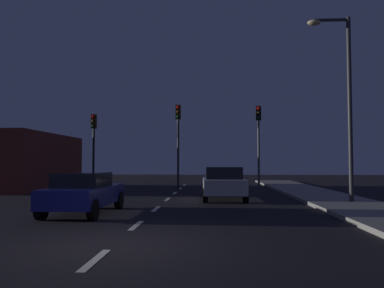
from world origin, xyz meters
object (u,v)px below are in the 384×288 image
Objects in this scene: traffic_signal_center at (178,131)px; street_lamp_right at (343,92)px; traffic_signal_left at (94,137)px; car_adjacent_lane at (84,192)px; traffic_signal_right at (259,131)px; car_stopped_ahead at (223,183)px.

street_lamp_right reaches higher than traffic_signal_center.
car_adjacent_lane is at bearing -74.30° from traffic_signal_left.
car_adjacent_lane is at bearing -122.79° from traffic_signal_right.
car_adjacent_lane is at bearing -101.19° from traffic_signal_center.
traffic_signal_left is 0.90× the size of traffic_signal_center.
car_adjacent_lane is 0.54× the size of street_lamp_right.
car_adjacent_lane is at bearing -161.75° from street_lamp_right.
car_adjacent_lane is (3.16, -11.25, -2.65)m from traffic_signal_left.
street_lamp_right reaches higher than traffic_signal_right.
car_stopped_ahead is (8.02, -5.85, -2.59)m from traffic_signal_left.
car_stopped_ahead is at bearing -65.79° from traffic_signal_center.
traffic_signal_center reaches higher than traffic_signal_right.
traffic_signal_center is 0.69× the size of street_lamp_right.
traffic_signal_left is 10.26m from car_stopped_ahead.
traffic_signal_center is 1.02× the size of traffic_signal_right.
traffic_signal_left is 1.10× the size of car_stopped_ahead.
traffic_signal_left is at bearing -179.99° from traffic_signal_center.
traffic_signal_right is at bearing 67.76° from car_stopped_ahead.
car_stopped_ahead is 6.63m from street_lamp_right.
traffic_signal_left is 15.29m from street_lamp_right.
street_lamp_right is at bearing -31.79° from traffic_signal_left.
traffic_signal_center is at bearing 133.29° from street_lamp_right.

